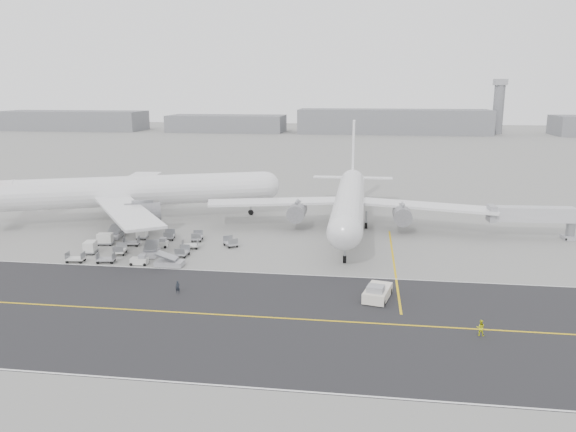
# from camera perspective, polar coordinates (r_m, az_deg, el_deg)

# --- Properties ---
(ground) EXTENTS (700.00, 700.00, 0.00)m
(ground) POSITION_cam_1_polar(r_m,az_deg,el_deg) (86.55, -9.46, -4.96)
(ground) COLOR gray
(ground) RESTS_ON ground
(taxiway) EXTENTS (220.00, 59.00, 0.03)m
(taxiway) POSITION_cam_1_polar(r_m,az_deg,el_deg) (69.01, -9.90, -9.68)
(taxiway) COLOR #242427
(taxiway) RESTS_ON ground
(horizon_buildings) EXTENTS (520.00, 28.00, 28.00)m
(horizon_buildings) POSITION_cam_1_polar(r_m,az_deg,el_deg) (339.53, 8.85, 8.30)
(horizon_buildings) COLOR slate
(horizon_buildings) RESTS_ON ground
(control_tower) EXTENTS (7.00, 7.00, 31.25)m
(control_tower) POSITION_cam_1_polar(r_m,az_deg,el_deg) (351.64, 20.60, 10.45)
(control_tower) COLOR slate
(control_tower) RESTS_ON ground
(airliner_a) EXTENTS (59.01, 57.89, 21.36)m
(airliner_a) POSITION_cam_1_polar(r_m,az_deg,el_deg) (116.40, -15.87, 2.44)
(airliner_a) COLOR white
(airliner_a) RESTS_ON ground
(airliner_b) EXTENTS (54.80, 55.40, 19.11)m
(airliner_b) POSITION_cam_1_polar(r_m,az_deg,el_deg) (106.97, 6.28, 1.62)
(airliner_b) COLOR white
(airliner_b) RESTS_ON ground
(pushback_tug) EXTENTS (3.99, 7.75, 2.18)m
(pushback_tug) POSITION_cam_1_polar(r_m,az_deg,el_deg) (72.78, 9.06, -7.69)
(pushback_tug) COLOR silver
(pushback_tug) RESTS_ON ground
(jet_bridge) EXTENTS (15.81, 3.79, 5.94)m
(jet_bridge) POSITION_cam_1_polar(r_m,az_deg,el_deg) (108.34, 23.63, 0.01)
(jet_bridge) COLOR gray
(jet_bridge) RESTS_ON ground
(gse_cluster) EXTENTS (25.13, 24.37, 2.10)m
(gse_cluster) POSITION_cam_1_polar(r_m,az_deg,el_deg) (96.00, -14.72, -3.43)
(gse_cluster) COLOR #9F9FA4
(gse_cluster) RESTS_ON ground
(stray_dolly) EXTENTS (2.98, 3.24, 1.70)m
(stray_dolly) POSITION_cam_1_polar(r_m,az_deg,el_deg) (95.80, -5.84, -3.10)
(stray_dolly) COLOR silver
(stray_dolly) RESTS_ON ground
(ground_crew_a) EXTENTS (0.63, 0.42, 1.71)m
(ground_crew_a) POSITION_cam_1_polar(r_m,az_deg,el_deg) (75.23, -11.14, -7.11)
(ground_crew_a) COLOR black
(ground_crew_a) RESTS_ON ground
(ground_crew_b) EXTENTS (0.96, 0.79, 1.81)m
(ground_crew_b) POSITION_cam_1_polar(r_m,az_deg,el_deg) (65.39, 18.97, -10.68)
(ground_crew_b) COLOR yellow
(ground_crew_b) RESTS_ON ground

